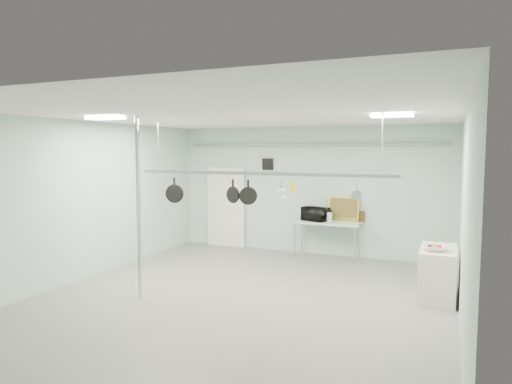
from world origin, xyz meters
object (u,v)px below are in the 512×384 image
at_px(prep_table, 327,224).
at_px(skillet_left, 174,190).
at_px(fruit_bowl, 435,248).
at_px(skillet_mid, 233,191).
at_px(pot_rack, 258,172).
at_px(side_cabinet, 438,274).
at_px(microwave, 316,214).
at_px(coffee_canister, 329,217).
at_px(chrome_pole, 138,208).
at_px(skillet_right, 248,192).

xyz_separation_m(prep_table, skillet_left, (-2.15, -3.30, 1.01)).
relative_size(fruit_bowl, skillet_mid, 0.96).
bearing_deg(skillet_mid, pot_rack, 16.22).
height_order(pot_rack, skillet_mid, pot_rack).
height_order(side_cabinet, skillet_left, skillet_left).
height_order(microwave, fruit_bowl, microwave).
xyz_separation_m(microwave, skillet_left, (-1.86, -3.27, 0.77)).
bearing_deg(pot_rack, microwave, 87.99).
bearing_deg(fruit_bowl, side_cabinet, 76.34).
bearing_deg(microwave, coffee_canister, -154.20).
bearing_deg(prep_table, skillet_left, -123.05).
bearing_deg(chrome_pole, skillet_right, 27.88).
relative_size(fruit_bowl, skillet_left, 0.81).
xyz_separation_m(microwave, skillet_mid, (-0.62, -3.27, 0.81)).
relative_size(coffee_canister, skillet_mid, 0.55).
xyz_separation_m(fruit_bowl, skillet_right, (-3.09, -0.86, 0.91)).
bearing_deg(pot_rack, skillet_right, 180.00).
height_order(prep_table, coffee_canister, coffee_canister).
distance_m(side_cabinet, microwave, 3.63).
bearing_deg(skillet_left, coffee_canister, 42.03).
relative_size(chrome_pole, microwave, 5.31).
relative_size(prep_table, coffee_canister, 7.03).
height_order(microwave, skillet_mid, skillet_mid).
bearing_deg(microwave, pot_rack, 108.18).
relative_size(pot_rack, skillet_right, 10.60).
bearing_deg(pot_rack, prep_table, 83.09).
xyz_separation_m(side_cabinet, coffee_canister, (-2.52, 2.20, 0.57)).
bearing_deg(chrome_pole, skillet_left, 80.36).
relative_size(skillet_left, skillet_right, 1.09).
xyz_separation_m(fruit_bowl, skillet_mid, (-3.39, -0.86, 0.93)).
distance_m(microwave, fruit_bowl, 3.68).
bearing_deg(side_cabinet, skillet_left, -166.82).
xyz_separation_m(pot_rack, skillet_left, (-1.75, 0.00, -0.39)).
bearing_deg(prep_table, skillet_mid, -105.28).
bearing_deg(prep_table, side_cabinet, -40.79).
height_order(side_cabinet, microwave, microwave).
xyz_separation_m(coffee_canister, fruit_bowl, (2.47, -2.44, -0.07)).
distance_m(coffee_canister, skillet_mid, 3.54).
relative_size(prep_table, microwave, 2.66).
bearing_deg(side_cabinet, skillet_mid, -162.32).
bearing_deg(skillet_left, skillet_right, -14.62).
distance_m(chrome_pole, skillet_left, 0.94).
height_order(chrome_pole, side_cabinet, chrome_pole).
bearing_deg(skillet_mid, coffee_canister, 90.53).
height_order(fruit_bowl, skillet_mid, skillet_mid).
distance_m(prep_table, skillet_mid, 3.58).
xyz_separation_m(chrome_pole, skillet_left, (0.15, 0.90, 0.24)).
xyz_separation_m(side_cabinet, pot_rack, (-2.95, -1.10, 1.78)).
xyz_separation_m(chrome_pole, microwave, (2.01, 4.17, -0.53)).
distance_m(chrome_pole, pot_rack, 2.19).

